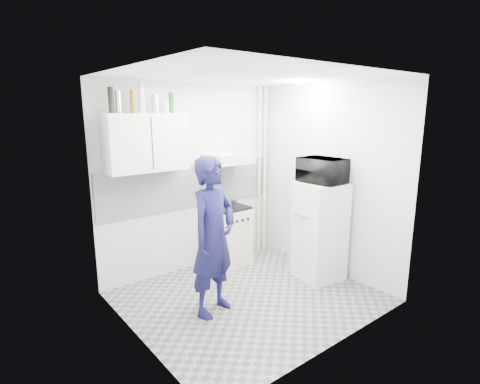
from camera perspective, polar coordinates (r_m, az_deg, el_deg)
floor at (r=4.75m, az=1.38°, el=-15.68°), size 2.80×2.80×0.00m
ceiling at (r=4.21m, az=1.56°, el=17.34°), size 2.80×2.80×0.00m
wall_back at (r=5.30m, az=-7.26°, el=2.10°), size 2.80×0.00×2.80m
wall_left at (r=3.59m, az=-15.96°, el=-3.20°), size 0.00×2.60×2.60m
wall_right at (r=5.29m, az=13.17°, el=1.86°), size 0.00×2.60×2.60m
person at (r=4.12m, az=-4.10°, el=-6.84°), size 0.74×0.60×1.76m
stove at (r=5.56m, az=-1.78°, el=-6.70°), size 0.53×0.53×0.84m
fridge at (r=5.13m, az=12.05°, el=-5.84°), size 0.62×0.62×1.31m
stove_top at (r=5.43m, az=-1.81°, el=-2.34°), size 0.51×0.51×0.03m
saucepan at (r=5.35m, az=-2.24°, el=-1.88°), size 0.16×0.16×0.09m
microwave at (r=4.94m, az=12.47°, el=3.23°), size 0.59×0.41×0.32m
bottle_a at (r=4.56m, az=-19.05°, el=13.10°), size 0.07×0.07×0.29m
bottle_b at (r=4.59m, az=-18.07°, el=12.92°), size 0.07×0.07×0.25m
bottle_c at (r=4.66m, az=-16.03°, el=13.12°), size 0.06×0.06×0.27m
bottle_d at (r=4.70m, az=-14.80°, el=13.67°), size 0.08×0.08×0.35m
canister_a at (r=4.77m, az=-12.80°, el=12.98°), size 0.09×0.09×0.22m
canister_b at (r=4.84m, az=-11.26°, el=12.65°), size 0.08×0.08×0.16m
bottle_e at (r=4.88m, az=-10.42°, el=13.22°), size 0.06×0.06×0.25m
upper_cabinet at (r=4.73m, az=-14.16°, el=7.33°), size 1.00×0.35×0.70m
range_hood at (r=5.30m, az=-1.75°, el=5.15°), size 0.60×0.50×0.14m
backsplash at (r=5.30m, az=-7.15°, el=1.01°), size 2.74×0.03×0.60m
pipe_a at (r=6.01m, az=3.80°, el=3.37°), size 0.05×0.05×2.60m
pipe_b at (r=5.93m, az=2.94°, el=3.26°), size 0.04×0.04×2.60m
ceiling_spot_fixture at (r=5.05m, az=9.10°, el=16.02°), size 0.10×0.10×0.02m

